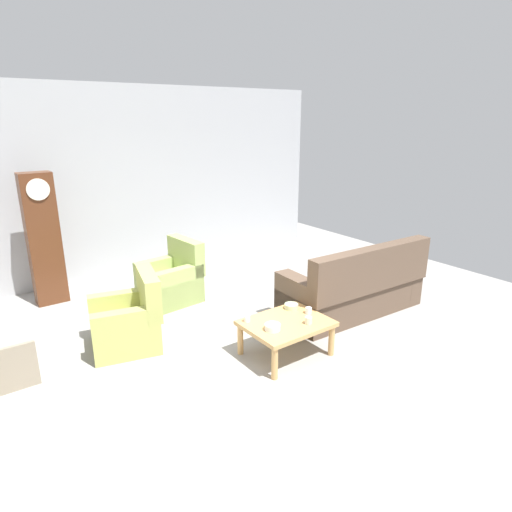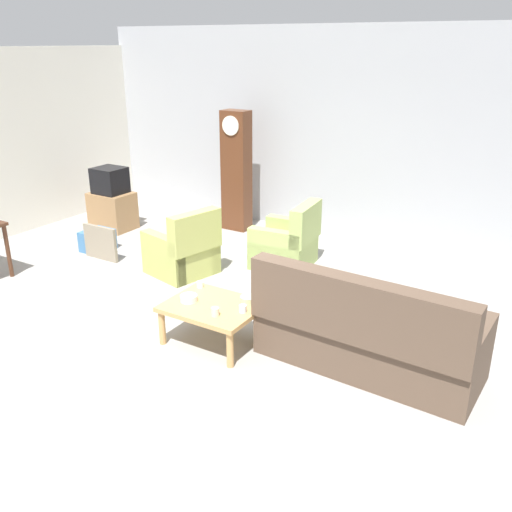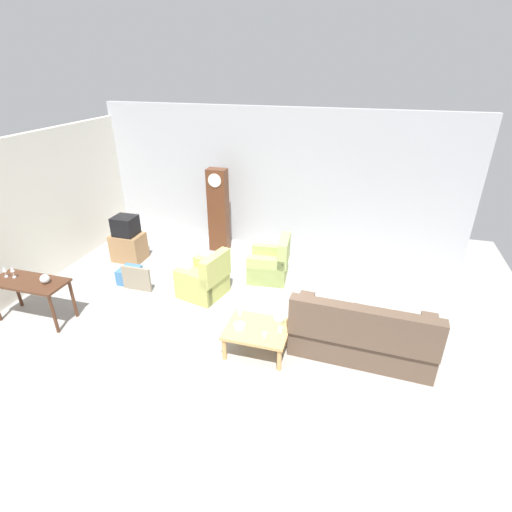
# 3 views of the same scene
# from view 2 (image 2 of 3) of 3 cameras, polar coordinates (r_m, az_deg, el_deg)

# --- Properties ---
(ground_plane) EXTENTS (10.40, 10.40, 0.00)m
(ground_plane) POSITION_cam_2_polar(r_m,az_deg,el_deg) (6.54, -6.93, -5.86)
(ground_plane) COLOR #999691
(garage_door_wall) EXTENTS (8.40, 0.16, 3.20)m
(garage_door_wall) POSITION_cam_2_polar(r_m,az_deg,el_deg) (9.02, 7.12, 12.38)
(garage_door_wall) COLOR #ADAFB5
(garage_door_wall) RESTS_ON ground_plane
(couch_floral) EXTENTS (2.14, 0.97, 1.04)m
(couch_floral) POSITION_cam_2_polar(r_m,az_deg,el_deg) (5.42, 11.20, -7.95)
(couch_floral) COLOR brown
(couch_floral) RESTS_ON ground_plane
(armchair_olive_near) EXTENTS (0.95, 0.92, 0.92)m
(armchair_olive_near) POSITION_cam_2_polar(r_m,az_deg,el_deg) (7.53, -7.45, 0.38)
(armchair_olive_near) COLOR tan
(armchair_olive_near) RESTS_ON ground_plane
(armchair_olive_far) EXTENTS (0.86, 0.84, 0.92)m
(armchair_olive_far) POSITION_cam_2_polar(r_m,az_deg,el_deg) (7.75, 3.19, 1.14)
(armchair_olive_far) COLOR #A2B664
(armchair_olive_far) RESTS_ON ground_plane
(coffee_table_wood) EXTENTS (0.96, 0.76, 0.43)m
(coffee_table_wood) POSITION_cam_2_polar(r_m,az_deg,el_deg) (5.78, -4.41, -5.50)
(coffee_table_wood) COLOR tan
(coffee_table_wood) RESTS_ON ground_plane
(grandfather_clock) EXTENTS (0.44, 0.30, 1.95)m
(grandfather_clock) POSITION_cam_2_polar(r_m,az_deg,el_deg) (9.15, -2.02, 8.68)
(grandfather_clock) COLOR #562D19
(grandfather_clock) RESTS_ON ground_plane
(tv_stand_cabinet) EXTENTS (0.68, 0.52, 0.62)m
(tv_stand_cabinet) POSITION_cam_2_polar(r_m,az_deg,el_deg) (9.62, -14.47, 4.51)
(tv_stand_cabinet) COLOR #997047
(tv_stand_cabinet) RESTS_ON ground_plane
(tv_crt) EXTENTS (0.48, 0.44, 0.42)m
(tv_crt) POSITION_cam_2_polar(r_m,az_deg,el_deg) (9.49, -14.75, 7.51)
(tv_crt) COLOR black
(tv_crt) RESTS_ON tv_stand_cabinet
(framed_picture_leaning) EXTENTS (0.60, 0.05, 0.50)m
(framed_picture_leaning) POSITION_cam_2_polar(r_m,az_deg,el_deg) (8.29, -15.65, 1.31)
(framed_picture_leaning) COLOR gray
(framed_picture_leaning) RESTS_ON ground_plane
(storage_box_blue) EXTENTS (0.38, 0.43, 0.31)m
(storage_box_blue) POSITION_cam_2_polar(r_m,az_deg,el_deg) (8.69, -15.93, 1.54)
(storage_box_blue) COLOR teal
(storage_box_blue) RESTS_ON ground_plane
(cup_white_porcelain) EXTENTS (0.07, 0.07, 0.07)m
(cup_white_porcelain) POSITION_cam_2_polar(r_m,az_deg,el_deg) (6.14, -5.75, -2.92)
(cup_white_porcelain) COLOR white
(cup_white_porcelain) RESTS_ON coffee_table_wood
(cup_blue_rimmed) EXTENTS (0.08, 0.08, 0.08)m
(cup_blue_rimmed) POSITION_cam_2_polar(r_m,az_deg,el_deg) (5.57, -1.36, -5.42)
(cup_blue_rimmed) COLOR silver
(cup_blue_rimmed) RESTS_ON coffee_table_wood
(cup_cream_tall) EXTENTS (0.08, 0.08, 0.08)m
(cup_cream_tall) POSITION_cam_2_polar(r_m,az_deg,el_deg) (5.51, -4.21, -5.72)
(cup_cream_tall) COLOR beige
(cup_cream_tall) RESTS_ON coffee_table_wood
(bowl_white_stacked) EXTENTS (0.18, 0.18, 0.07)m
(bowl_white_stacked) POSITION_cam_2_polar(r_m,az_deg,el_deg) (5.83, -6.91, -4.32)
(bowl_white_stacked) COLOR white
(bowl_white_stacked) RESTS_ON coffee_table_wood
(bowl_shallow_green) EXTENTS (0.17, 0.17, 0.06)m
(bowl_shallow_green) POSITION_cam_2_polar(r_m,az_deg,el_deg) (5.78, -0.79, -4.44)
(bowl_shallow_green) COLOR #B2C69E
(bowl_shallow_green) RESTS_ON coffee_table_wood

